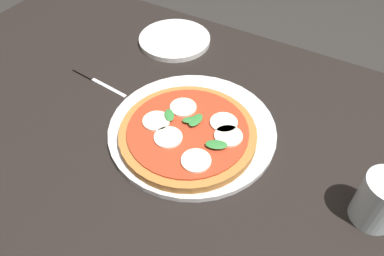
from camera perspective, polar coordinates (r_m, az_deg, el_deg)
The scene contains 6 objects.
dining_table at distance 0.87m, azimuth 0.34°, elevation -4.44°, with size 1.51×0.81×0.71m.
serving_tray at distance 0.79m, azimuth -0.00°, elevation -0.20°, with size 0.35×0.35×0.01m, color silver.
pizza at distance 0.76m, azimuth -0.60°, elevation -0.78°, with size 0.28×0.28×0.03m.
plate_white at distance 1.05m, azimuth -2.67°, elevation 13.33°, with size 0.19×0.19×0.01m, color white.
knife at distance 0.95m, azimuth -14.98°, elevation 7.30°, with size 0.17×0.03×0.01m.
glass_cup at distance 0.70m, azimuth 26.80°, elevation -9.85°, with size 0.08×0.08×0.10m, color silver.
Camera 1 is at (0.27, -0.48, 1.29)m, focal length 34.93 mm.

